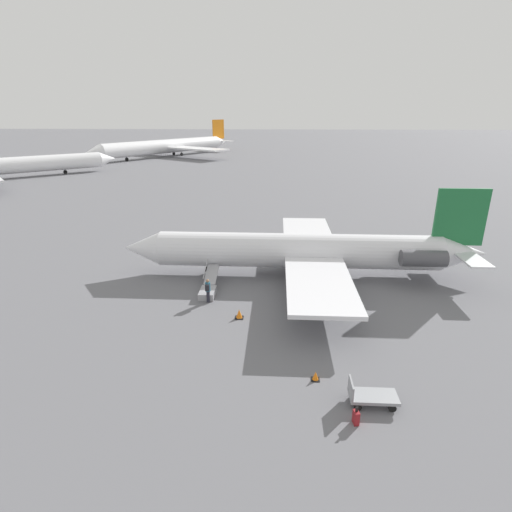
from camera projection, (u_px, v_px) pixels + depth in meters
The scene contains 9 objects.
ground_plane at pixel (297, 275), 33.08m from camera, with size 600.00×600.00×0.00m, color slate.
airplane_main at pixel (310, 250), 32.29m from camera, with size 29.30×21.78×7.33m.
airplane_far_right at pixel (169, 146), 120.93m from camera, with size 37.83×47.44×10.40m.
boarding_stairs at pixel (208, 289), 29.58m from camera, with size 1.11×4.02×1.78m.
passenger at pixel (208, 289), 28.07m from camera, with size 0.36×0.54×1.74m.
luggage_cart at pixel (371, 396), 18.32m from camera, with size 2.20×1.10×1.22m.
suitcase at pixel (356, 417), 17.21m from camera, with size 0.27×0.39×0.88m.
traffic_cone_near_stairs at pixel (239, 314), 26.12m from camera, with size 0.56×0.56×0.61m.
traffic_cone_near_cart at pixel (315, 376), 20.08m from camera, with size 0.43×0.43×0.47m.
Camera 1 is at (1.78, 30.71, 12.73)m, focal length 28.00 mm.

